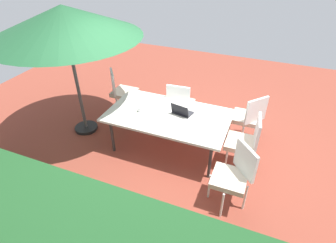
# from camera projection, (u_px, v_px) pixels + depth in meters

# --- Properties ---
(ground_plane) EXTENTS (10.00, 10.00, 0.02)m
(ground_plane) POSITION_uv_depth(u_px,v_px,m) (168.00, 148.00, 4.96)
(ground_plane) COLOR brown
(dining_table) EXTENTS (2.04, 1.16, 0.72)m
(dining_table) POSITION_uv_depth(u_px,v_px,m) (168.00, 117.00, 4.57)
(dining_table) COLOR silver
(dining_table) RESTS_ON ground_plane
(patio_umbrella) EXTENTS (2.47, 2.47, 2.34)m
(patio_umbrella) POSITION_uv_depth(u_px,v_px,m) (64.00, 22.00, 4.26)
(patio_umbrella) COLOR #4C4C4C
(patio_umbrella) RESTS_ON ground_plane
(chair_west) EXTENTS (0.48, 0.47, 0.98)m
(chair_west) POSITION_uv_depth(u_px,v_px,m) (245.00, 141.00, 4.24)
(chair_west) COLOR beige
(chair_west) RESTS_ON ground_plane
(chair_south) EXTENTS (0.46, 0.47, 0.98)m
(chair_south) POSITION_uv_depth(u_px,v_px,m) (180.00, 103.00, 5.20)
(chair_south) COLOR beige
(chair_south) RESTS_ON ground_plane
(chair_southeast) EXTENTS (0.58, 0.58, 0.98)m
(chair_southeast) POSITION_uv_depth(u_px,v_px,m) (121.00, 90.00, 5.62)
(chair_southeast) COLOR beige
(chair_southeast) RESTS_ON ground_plane
(chair_southwest) EXTENTS (0.59, 0.58, 0.98)m
(chair_southwest) POSITION_uv_depth(u_px,v_px,m) (248.00, 116.00, 4.81)
(chair_southwest) COLOR beige
(chair_southwest) RESTS_ON ground_plane
(chair_northwest) EXTENTS (0.59, 0.59, 0.98)m
(chair_northwest) POSITION_uv_depth(u_px,v_px,m) (234.00, 174.00, 3.65)
(chair_northwest) COLOR beige
(chair_northwest) RESTS_ON ground_plane
(laptop) EXTENTS (0.36, 0.30, 0.21)m
(laptop) POSITION_uv_depth(u_px,v_px,m) (182.00, 112.00, 4.53)
(laptop) COLOR #2D2D33
(laptop) RESTS_ON dining_table
(cup) EXTENTS (0.08, 0.08, 0.09)m
(cup) POSITION_uv_depth(u_px,v_px,m) (140.00, 109.00, 4.59)
(cup) COLOR white
(cup) RESTS_ON dining_table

